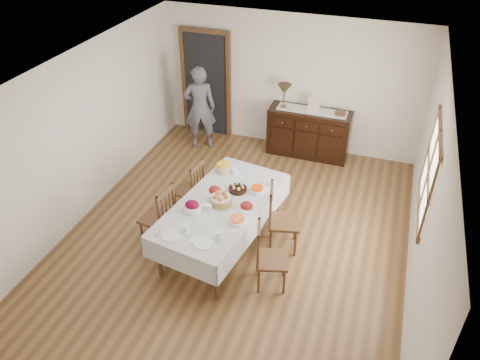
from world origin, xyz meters
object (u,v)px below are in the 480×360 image
(dining_table, at_px, (222,208))
(person, at_px, (200,105))
(chair_left_near, at_px, (160,216))
(chair_right_far, at_px, (280,218))
(chair_left_far, at_px, (191,188))
(sideboard, at_px, (309,133))
(table_lamp, at_px, (284,90))
(chair_right_near, at_px, (268,256))

(dining_table, bearing_deg, person, 128.08)
(chair_left_near, relative_size, person, 0.57)
(chair_right_far, bearing_deg, chair_left_far, 64.47)
(dining_table, relative_size, person, 1.34)
(chair_left_near, bearing_deg, dining_table, 115.31)
(dining_table, height_order, chair_left_far, chair_left_far)
(sideboard, bearing_deg, table_lamp, -178.76)
(chair_left_near, distance_m, chair_right_far, 1.74)
(dining_table, bearing_deg, table_lamp, 97.09)
(chair_left_far, xyz_separation_m, chair_right_far, (1.54, -0.32, 0.05))
(chair_right_near, xyz_separation_m, sideboard, (-0.23, 3.55, -0.04))
(sideboard, height_order, table_lamp, table_lamp)
(chair_left_near, bearing_deg, table_lamp, 171.47)
(chair_right_near, distance_m, chair_right_far, 0.78)
(person, bearing_deg, chair_right_far, 109.54)
(chair_left_far, relative_size, chair_right_far, 0.92)
(dining_table, distance_m, chair_right_far, 0.84)
(chair_left_near, relative_size, chair_right_near, 1.03)
(chair_left_far, relative_size, table_lamp, 2.12)
(sideboard, bearing_deg, dining_table, -101.67)
(sideboard, height_order, person, person)
(sideboard, xyz_separation_m, table_lamp, (-0.52, -0.01, 0.82))
(chair_left_near, height_order, chair_right_far, chair_right_far)
(chair_right_near, relative_size, chair_right_far, 0.93)
(dining_table, height_order, person, person)
(chair_left_far, bearing_deg, dining_table, 60.66)
(chair_left_near, height_order, table_lamp, table_lamp)
(dining_table, bearing_deg, sideboard, 87.33)
(dining_table, relative_size, table_lamp, 5.21)
(dining_table, bearing_deg, chair_right_far, 25.06)
(chair_right_far, height_order, sideboard, chair_right_far)
(chair_left_far, bearing_deg, chair_right_far, 85.46)
(chair_right_near, relative_size, table_lamp, 2.15)
(chair_right_near, height_order, sideboard, chair_right_near)
(chair_left_near, xyz_separation_m, chair_right_far, (1.67, 0.50, 0.02))
(dining_table, height_order, table_lamp, table_lamp)
(table_lamp, bearing_deg, chair_right_far, -75.79)
(chair_left_far, distance_m, sideboard, 2.81)
(chair_right_far, xyz_separation_m, sideboard, (-0.18, 2.77, -0.07))
(dining_table, xyz_separation_m, chair_right_near, (0.85, -0.55, -0.18))
(dining_table, distance_m, chair_left_far, 0.94)
(dining_table, xyz_separation_m, chair_left_near, (-0.87, -0.27, -0.16))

